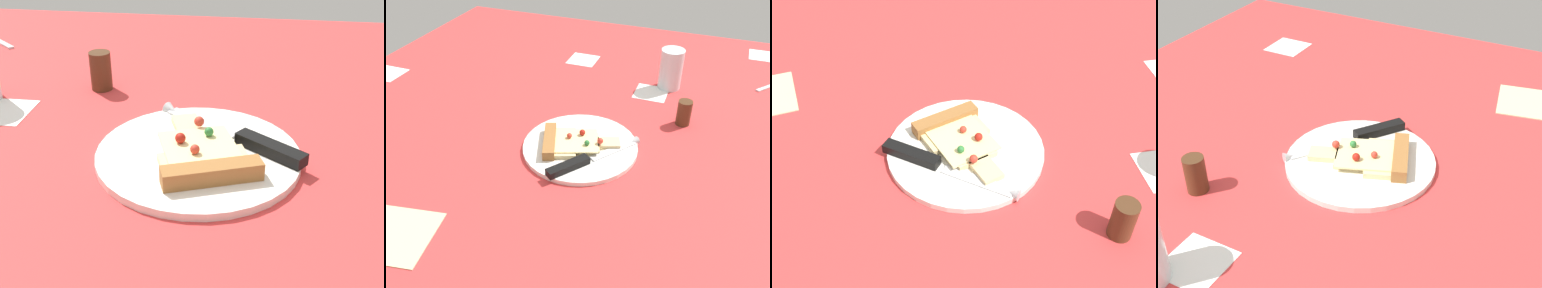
# 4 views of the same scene
# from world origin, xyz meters

# --- Properties ---
(ground_plane) EXTENTS (1.46, 1.46, 0.03)m
(ground_plane) POSITION_xyz_m (-0.00, 0.00, -0.01)
(ground_plane) COLOR #D13838
(ground_plane) RESTS_ON ground
(plate) EXTENTS (0.26, 0.26, 0.01)m
(plate) POSITION_xyz_m (0.09, 0.05, 0.01)
(plate) COLOR white
(plate) RESTS_ON ground_plane
(pizza_slice) EXTENTS (0.14, 0.19, 0.03)m
(pizza_slice) POSITION_xyz_m (0.10, 0.03, 0.02)
(pizza_slice) COLOR beige
(pizza_slice) RESTS_ON plate
(knife) EXTENTS (0.21, 0.16, 0.02)m
(knife) POSITION_xyz_m (0.15, 0.09, 0.02)
(knife) COLOR silver
(knife) RESTS_ON plate
(pepper_shaker) EXTENTS (0.04, 0.04, 0.06)m
(pepper_shaker) POSITION_xyz_m (-0.10, 0.26, 0.03)
(pepper_shaker) COLOR #4C2D19
(pepper_shaker) RESTS_ON ground_plane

